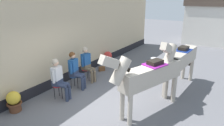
# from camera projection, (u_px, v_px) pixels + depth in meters

# --- Properties ---
(ground_plane) EXTENTS (40.00, 40.00, 0.00)m
(ground_plane) POSITION_uv_depth(u_px,v_px,m) (142.00, 76.00, 8.49)
(ground_plane) COLOR slate
(pub_facade_wall) EXTENTS (0.34, 14.00, 3.40)m
(pub_facade_wall) POSITION_uv_depth(u_px,v_px,m) (72.00, 40.00, 8.09)
(pub_facade_wall) COLOR #CCB793
(pub_facade_wall) RESTS_ON ground_plane
(distant_cottage) EXTENTS (3.40, 2.60, 3.50)m
(distant_cottage) POSITION_uv_depth(u_px,v_px,m) (212.00, 18.00, 13.74)
(distant_cottage) COLOR silver
(distant_cottage) RESTS_ON ground_plane
(seated_visitor_near) EXTENTS (0.61, 0.48, 1.39)m
(seated_visitor_near) POSITION_uv_depth(u_px,v_px,m) (59.00, 77.00, 6.44)
(seated_visitor_near) COLOR red
(seated_visitor_near) RESTS_ON ground_plane
(seated_visitor_middle) EXTENTS (0.61, 0.48, 1.39)m
(seated_visitor_middle) POSITION_uv_depth(u_px,v_px,m) (75.00, 68.00, 7.18)
(seated_visitor_middle) COLOR #194C99
(seated_visitor_middle) RESTS_ON ground_plane
(seated_visitor_far) EXTENTS (0.61, 0.49, 1.39)m
(seated_visitor_far) POSITION_uv_depth(u_px,v_px,m) (87.00, 62.00, 7.83)
(seated_visitor_far) COLOR red
(seated_visitor_far) RESTS_ON ground_plane
(saddled_horse_near) EXTENTS (1.23, 2.88, 2.06)m
(saddled_horse_near) POSITION_uv_depth(u_px,v_px,m) (149.00, 76.00, 5.57)
(saddled_horse_near) COLOR #B2A899
(saddled_horse_near) RESTS_ON ground_plane
(saddled_horse_far) EXTENTS (0.61, 3.00, 2.06)m
(saddled_horse_far) POSITION_uv_depth(u_px,v_px,m) (180.00, 59.00, 6.99)
(saddled_horse_far) COLOR #B2A899
(saddled_horse_far) RESTS_ON ground_plane
(flower_planter_nearest) EXTENTS (0.43, 0.43, 0.64)m
(flower_planter_nearest) POSITION_uv_depth(u_px,v_px,m) (14.00, 101.00, 5.85)
(flower_planter_nearest) COLOR brown
(flower_planter_nearest) RESTS_ON ground_plane
(flower_planter_farthest) EXTENTS (0.43, 0.43, 0.64)m
(flower_planter_farthest) POSITION_uv_depth(u_px,v_px,m) (108.00, 58.00, 9.91)
(flower_planter_farthest) COLOR brown
(flower_planter_farthest) RESTS_ON ground_plane
(spare_stool_white) EXTENTS (0.32, 0.32, 0.46)m
(spare_stool_white) POSITION_uv_depth(u_px,v_px,m) (154.00, 59.00, 9.44)
(spare_stool_white) COLOR white
(spare_stool_white) RESTS_ON ground_plane
(satchel_bag) EXTENTS (0.26, 0.30, 0.20)m
(satchel_bag) POSITION_uv_depth(u_px,v_px,m) (102.00, 69.00, 9.06)
(satchel_bag) COLOR brown
(satchel_bag) RESTS_ON ground_plane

